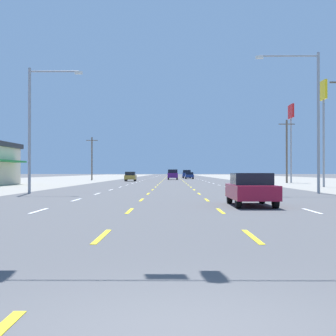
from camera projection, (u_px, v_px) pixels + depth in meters
name	position (u px, v px, depth m)	size (l,w,h in m)	color
ground_plane	(173.00, 182.00, 70.51)	(572.00, 572.00, 0.00)	#4C4C4F
lot_apron_left	(0.00, 182.00, 70.71)	(28.00, 440.00, 0.01)	gray
lane_markings	(173.00, 179.00, 109.00)	(10.64, 227.60, 0.01)	white
sedan_inner_right_nearest	(251.00, 189.00, 21.98)	(1.80, 4.50, 1.46)	maroon
hatchback_far_left_near	(130.00, 176.00, 80.35)	(1.72, 3.90, 1.54)	#B28C33
suv_center_turn_mid	(173.00, 174.00, 96.34)	(1.98, 4.90, 1.98)	#4C196B
sedan_inner_right_midfar	(189.00, 175.00, 107.89)	(1.80, 4.50, 1.46)	navy
suv_inner_right_far	(187.00, 174.00, 119.69)	(1.98, 4.90, 1.98)	navy
sedan_inner_right_farther	(186.00, 175.00, 131.91)	(1.80, 4.50, 1.46)	#4C196B
pole_sign_right_row_1	(324.00, 108.00, 49.41)	(0.24, 1.74, 10.66)	gray
pole_sign_right_row_2	(291.00, 122.00, 69.35)	(0.24, 2.73, 10.96)	gray
streetlight_left_row_0	(35.00, 120.00, 34.80)	(3.82, 0.26, 8.84)	gray
streetlight_right_row_0	(312.00, 111.00, 34.65)	(4.49, 0.26, 9.90)	gray
utility_pole_right_row_1	(287.00, 150.00, 67.69)	(2.20, 0.26, 8.66)	brown
utility_pole_left_row_2	(92.00, 158.00, 92.87)	(2.20, 0.26, 8.04)	brown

